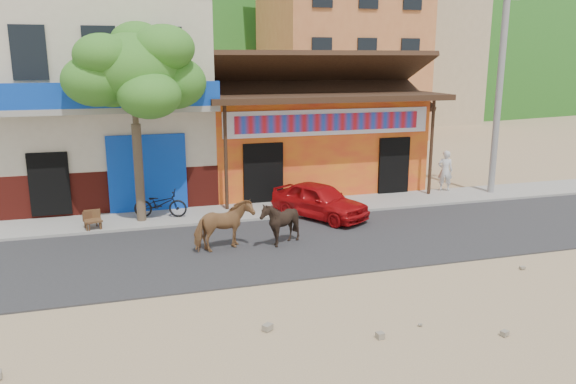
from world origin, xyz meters
The scene contains 17 objects.
ground centered at (0.00, 0.00, 0.00)m, with size 120.00×120.00×0.00m, color #9E825B.
road centered at (0.00, 2.50, 0.02)m, with size 60.00×5.00×0.04m, color #28282B.
sidewalk centered at (0.00, 6.00, 0.06)m, with size 60.00×2.00×0.12m, color gray.
dance_club centered at (2.00, 10.00, 1.80)m, with size 8.00×6.00×3.60m, color orange.
cafe_building centered at (-5.50, 10.00, 3.50)m, with size 7.00×6.00×7.00m, color beige.
apartment_front centered at (9.00, 24.00, 6.00)m, with size 9.00×9.00×12.00m, color #CC723F.
apartment_rear centered at (18.00, 30.00, 5.00)m, with size 8.00×8.00×10.00m, color tan.
hillside centered at (0.00, 70.00, 12.00)m, with size 100.00×40.00×24.00m, color #194C14.
tree centered at (-4.60, 5.80, 3.12)m, with size 3.00×3.00×6.00m, color #2D721E, non-canonical shape.
utility_pole centered at (8.20, 6.00, 4.12)m, with size 0.24×0.24×8.00m, color gray.
cow_tan centered at (-2.58, 2.56, 0.71)m, with size 0.72×1.58×1.33m, color #94643B.
cow_dark centered at (-1.04, 2.51, 0.67)m, with size 1.02×1.15×1.26m, color black.
red_car centered at (0.91, 4.80, 0.61)m, with size 1.34×3.33×1.13m, color #AB0C0F.
scooter centered at (-4.00, 6.00, 0.56)m, with size 0.58×1.66×0.87m, color black.
pedestrian centered at (6.63, 6.70, 0.89)m, with size 0.56×0.37×1.54m, color silver.
cafe_chair_left centered at (-6.02, 5.30, 0.60)m, with size 0.44×0.44×0.95m, color #482C18, non-canonical shape.
cafe_chair_right centered at (-6.01, 5.30, 0.62)m, with size 0.47×0.47×1.00m, color #52301B, non-canonical shape.
Camera 1 is at (-4.99, -11.60, 5.03)m, focal length 35.00 mm.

